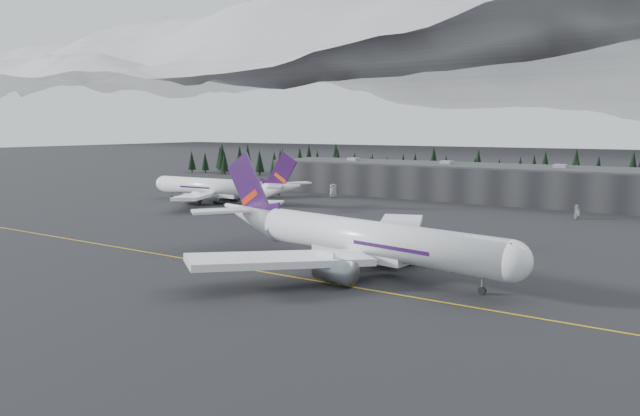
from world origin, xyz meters
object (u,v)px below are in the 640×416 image
Objects in this scene: jet_parked at (223,188)px; gse_vehicle_b at (577,216)px; jet_main at (348,236)px; terminal at (472,182)px; gse_vehicle_a at (333,196)px.

jet_parked is 113.60m from gse_vehicle_b.
jet_parked is at bearing 154.32° from jet_main.
jet_parked reaches higher than terminal.
jet_parked is (-82.33, 57.36, -0.66)m from jet_main.
gse_vehicle_a is 85.68m from gse_vehicle_b.
jet_main is at bearing 142.59° from jet_parked.
jet_parked is (-69.67, -57.99, -1.08)m from terminal.
jet_parked is at bearing -72.55° from gse_vehicle_b.
gse_vehicle_b is (40.44, -30.42, -5.59)m from terminal.
terminal is at bearing -2.49° from gse_vehicle_a.
jet_main reaches higher than gse_vehicle_a.
jet_main is 107.78m from gse_vehicle_a.
jet_main reaches higher than terminal.
terminal is 90.66m from jet_parked.
terminal is 31.15× the size of gse_vehicle_a.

